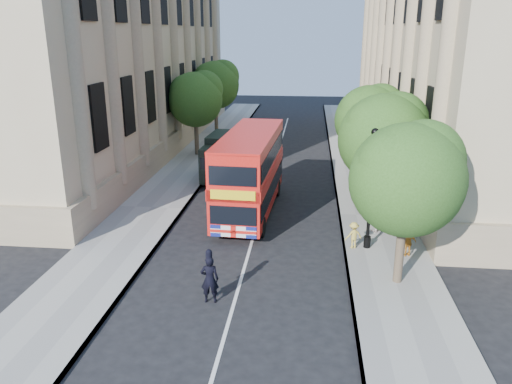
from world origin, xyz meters
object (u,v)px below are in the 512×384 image
(police_constable, at_px, (210,279))
(woman_pedestrian, at_px, (378,212))
(lamp_post, at_px, (371,194))
(double_decker_bus, at_px, (250,170))
(box_van, at_px, (224,158))

(police_constable, xyz_separation_m, woman_pedestrian, (6.47, 6.93, 0.19))
(lamp_post, xyz_separation_m, police_constable, (-5.83, -5.00, -1.65))
(double_decker_bus, xyz_separation_m, police_constable, (-0.31, -9.11, -1.39))
(lamp_post, relative_size, box_van, 1.04)
(police_constable, bearing_deg, double_decker_bus, -97.95)
(lamp_post, bearing_deg, double_decker_bus, 143.36)
(double_decker_bus, bearing_deg, box_van, 114.78)
(lamp_post, height_order, box_van, lamp_post)
(woman_pedestrian, bearing_deg, box_van, -49.72)
(lamp_post, distance_m, double_decker_bus, 6.89)
(double_decker_bus, relative_size, police_constable, 5.20)
(double_decker_bus, height_order, box_van, double_decker_bus)
(double_decker_bus, distance_m, box_van, 6.42)
(box_van, height_order, police_constable, box_van)
(box_van, relative_size, police_constable, 2.89)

